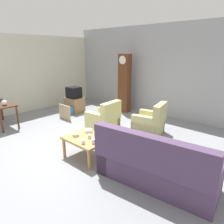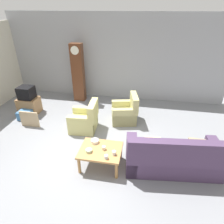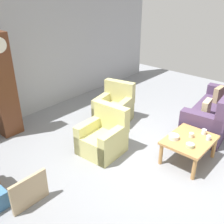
% 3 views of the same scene
% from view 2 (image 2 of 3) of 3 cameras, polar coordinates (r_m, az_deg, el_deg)
% --- Properties ---
extents(ground_plane, '(10.40, 10.40, 0.00)m').
position_cam_2_polar(ground_plane, '(5.12, -6.17, -11.77)').
color(ground_plane, gray).
extents(garage_door_wall, '(8.40, 0.16, 3.20)m').
position_cam_2_polar(garage_door_wall, '(7.59, 0.88, 15.90)').
color(garage_door_wall, '#9EA0A5').
rests_on(garage_door_wall, ground_plane).
extents(couch_floral, '(2.19, 1.11, 1.04)m').
position_cam_2_polar(couch_floral, '(4.61, 17.81, -12.98)').
color(couch_floral, '#4C3856').
rests_on(couch_floral, ground_plane).
extents(armchair_olive_near, '(0.84, 0.81, 0.92)m').
position_cam_2_polar(armchair_olive_near, '(5.83, -8.14, -2.55)').
color(armchair_olive_near, '#CCC67A').
rests_on(armchair_olive_near, ground_plane).
extents(armchair_olive_far, '(0.94, 0.91, 0.92)m').
position_cam_2_polar(armchair_olive_far, '(6.21, 4.01, -0.19)').
color(armchair_olive_far, tan).
rests_on(armchair_olive_far, ground_plane).
extents(coffee_table_wood, '(0.96, 0.76, 0.47)m').
position_cam_2_polar(coffee_table_wood, '(4.49, -3.41, -11.79)').
color(coffee_table_wood, '#B27F47').
rests_on(coffee_table_wood, ground_plane).
extents(grandfather_clock, '(0.44, 0.30, 2.20)m').
position_cam_2_polar(grandfather_clock, '(7.50, -10.10, 11.37)').
color(grandfather_clock, '#562D19').
rests_on(grandfather_clock, ground_plane).
extents(tv_stand_cabinet, '(0.68, 0.52, 0.55)m').
position_cam_2_polar(tv_stand_cabinet, '(7.33, -23.54, 1.86)').
color(tv_stand_cabinet, '#997047').
rests_on(tv_stand_cabinet, ground_plane).
extents(tv_crt, '(0.48, 0.44, 0.42)m').
position_cam_2_polar(tv_crt, '(7.14, -24.31, 5.33)').
color(tv_crt, black).
rests_on(tv_crt, tv_stand_cabinet).
extents(framed_picture_leaning, '(0.60, 0.05, 0.51)m').
position_cam_2_polar(framed_picture_leaning, '(6.47, -23.49, -1.99)').
color(framed_picture_leaning, tan).
rests_on(framed_picture_leaning, ground_plane).
extents(storage_box_blue, '(0.41, 0.40, 0.28)m').
position_cam_2_polar(storage_box_blue, '(7.04, -24.56, -0.73)').
color(storage_box_blue, teal).
rests_on(storage_box_blue, ground_plane).
extents(cup_white_porcelain, '(0.09, 0.09, 0.10)m').
position_cam_2_polar(cup_white_porcelain, '(4.28, 0.60, -12.14)').
color(cup_white_porcelain, white).
rests_on(cup_white_porcelain, coffee_table_wood).
extents(cup_blue_rimmed, '(0.08, 0.08, 0.09)m').
position_cam_2_polar(cup_blue_rimmed, '(4.19, -1.77, -13.28)').
color(cup_blue_rimmed, silver).
rests_on(cup_blue_rimmed, coffee_table_wood).
extents(cup_cream_tall, '(0.09, 0.09, 0.09)m').
position_cam_2_polar(cup_cream_tall, '(4.41, -2.47, -10.70)').
color(cup_cream_tall, beige).
rests_on(cup_cream_tall, coffee_table_wood).
extents(bowl_white_stacked, '(0.18, 0.18, 0.08)m').
position_cam_2_polar(bowl_white_stacked, '(4.63, -5.15, -8.68)').
color(bowl_white_stacked, white).
rests_on(bowl_white_stacked, coffee_table_wood).
extents(bowl_shallow_green, '(0.15, 0.15, 0.06)m').
position_cam_2_polar(bowl_shallow_green, '(4.39, -6.94, -11.37)').
color(bowl_shallow_green, '#B2C69E').
rests_on(bowl_shallow_green, coffee_table_wood).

